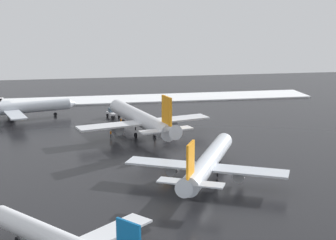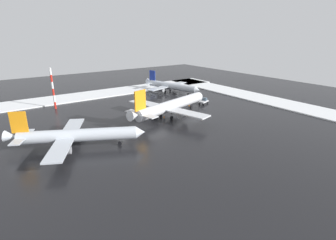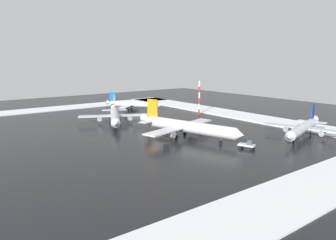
# 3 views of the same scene
# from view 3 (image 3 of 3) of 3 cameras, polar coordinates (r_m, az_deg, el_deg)

# --- Properties ---
(ground_plane) EXTENTS (240.00, 240.00, 0.00)m
(ground_plane) POSITION_cam_3_polar(r_m,az_deg,el_deg) (118.99, -4.62, -1.55)
(ground_plane) COLOR black
(snow_bank_far) EXTENTS (152.00, 16.00, 0.39)m
(snow_bank_far) POSITION_cam_3_polar(r_m,az_deg,el_deg) (151.41, 11.49, 0.97)
(snow_bank_far) COLOR white
(snow_bank_far) RESTS_ON ground_plane
(snow_bank_left) EXTENTS (14.00, 116.00, 0.39)m
(snow_bank_left) POSITION_cam_3_polar(r_m,az_deg,el_deg) (74.27, 25.17, -9.97)
(snow_bank_left) COLOR white
(snow_bank_left) RESTS_ON ground_plane
(snow_bank_right) EXTENTS (14.00, 116.00, 0.39)m
(snow_bank_right) POSITION_cam_3_polar(r_m,az_deg,el_deg) (178.21, -16.39, 2.19)
(snow_bank_right) COLOR white
(snow_bank_right) RESTS_ON ground_plane
(airplane_foreground_jet) EXTENTS (37.97, 31.88, 11.44)m
(airplane_foreground_jet) POSITION_cam_3_polar(r_m,az_deg,el_deg) (104.28, 3.25, -1.15)
(airplane_foreground_jet) COLOR silver
(airplane_foreground_jet) RESTS_ON ground_plane
(airplane_distant_tail) EXTENTS (23.70, 21.85, 8.56)m
(airplane_distant_tail) POSITION_cam_3_polar(r_m,az_deg,el_deg) (162.92, -6.09, 2.74)
(airplane_distant_tail) COLOR silver
(airplane_distant_tail) RESTS_ON ground_plane
(airplane_parked_starboard) EXTENTS (31.20, 26.58, 10.01)m
(airplane_parked_starboard) POSITION_cam_3_polar(r_m,az_deg,el_deg) (128.39, -9.25, 0.75)
(airplane_parked_starboard) COLOR silver
(airplane_parked_starboard) RESTS_ON ground_plane
(airplane_parked_portside) EXTENTS (26.13, 31.07, 9.40)m
(airplane_parked_portside) POSITION_cam_3_polar(r_m,az_deg,el_deg) (113.71, 22.49, -1.31)
(airplane_parked_portside) COLOR silver
(airplane_parked_portside) RESTS_ON ground_plane
(pushback_tug) EXTENTS (5.08, 3.64, 2.50)m
(pushback_tug) POSITION_cam_3_polar(r_m,az_deg,el_deg) (94.75, 13.70, -4.20)
(pushback_tug) COLOR silver
(pushback_tug) RESTS_ON ground_plane
(ground_crew_by_nose_gear) EXTENTS (0.36, 0.36, 1.71)m
(ground_crew_by_nose_gear) POSITION_cam_3_polar(r_m,az_deg,el_deg) (99.44, 9.17, -3.52)
(ground_crew_by_nose_gear) COLOR black
(ground_crew_by_nose_gear) RESTS_ON ground_plane
(ground_crew_beside_wing) EXTENTS (0.36, 0.36, 1.71)m
(ground_crew_beside_wing) POSITION_cam_3_polar(r_m,az_deg,el_deg) (106.66, 0.66, -2.41)
(ground_crew_beside_wing) COLOR black
(ground_crew_beside_wing) RESTS_ON ground_plane
(ground_crew_mid_apron) EXTENTS (0.36, 0.36, 1.71)m
(ground_crew_mid_apron) POSITION_cam_3_polar(r_m,az_deg,el_deg) (110.71, 5.63, -1.98)
(ground_crew_mid_apron) COLOR black
(ground_crew_mid_apron) RESTS_ON ground_plane
(antenna_mast) EXTENTS (0.70, 0.70, 15.33)m
(antenna_mast) POSITION_cam_3_polar(r_m,az_deg,el_deg) (147.37, 5.46, 3.81)
(antenna_mast) COLOR red
(antenna_mast) RESTS_ON ground_plane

